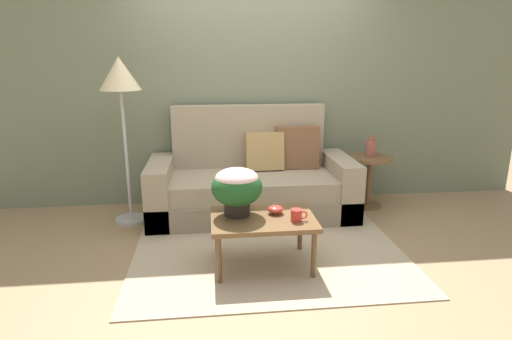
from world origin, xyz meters
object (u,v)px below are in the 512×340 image
(table_vase, at_px, (371,148))
(floor_lamp, at_px, (120,85))
(potted_plant, at_px, (237,187))
(snack_bowl, at_px, (275,209))
(side_table, at_px, (369,172))
(coffee_table, at_px, (263,222))
(coffee_mug, at_px, (297,215))
(couch, at_px, (253,183))

(table_vase, bearing_deg, floor_lamp, -176.29)
(potted_plant, bearing_deg, snack_bowl, -2.03)
(potted_plant, distance_m, table_vase, 1.94)
(side_table, xyz_separation_m, potted_plant, (-1.53, -1.17, 0.26))
(coffee_table, distance_m, coffee_mug, 0.28)
(snack_bowl, bearing_deg, table_vase, 44.24)
(couch, relative_size, coffee_table, 2.60)
(side_table, bearing_deg, snack_bowl, -136.17)
(coffee_table, distance_m, potted_plant, 0.35)
(side_table, height_order, coffee_mug, side_table)
(couch, height_order, potted_plant, couch)
(side_table, bearing_deg, floor_lamp, -176.70)
(coffee_table, height_order, floor_lamp, floor_lamp)
(potted_plant, bearing_deg, floor_lamp, 134.80)
(couch, height_order, snack_bowl, couch)
(couch, relative_size, potted_plant, 5.28)
(side_table, xyz_separation_m, floor_lamp, (-2.55, -0.15, 0.97))
(floor_lamp, bearing_deg, side_table, 3.30)
(floor_lamp, bearing_deg, table_vase, 3.71)
(coffee_mug, relative_size, snack_bowl, 1.02)
(couch, xyz_separation_m, coffee_table, (-0.05, -1.19, 0.04))
(coffee_table, height_order, coffee_mug, coffee_mug)
(side_table, xyz_separation_m, snack_bowl, (-1.23, -1.18, 0.06))
(coffee_mug, xyz_separation_m, snack_bowl, (-0.14, 0.17, -0.01))
(coffee_mug, bearing_deg, coffee_table, 155.80)
(couch, distance_m, table_vase, 1.34)
(side_table, xyz_separation_m, table_vase, (0.00, 0.02, 0.27))
(floor_lamp, xyz_separation_m, snack_bowl, (1.32, -1.03, -0.91))
(couch, distance_m, snack_bowl, 1.14)
(snack_bowl, bearing_deg, couch, 93.12)
(coffee_mug, relative_size, table_vase, 0.55)
(potted_plant, distance_m, coffee_mug, 0.51)
(coffee_mug, bearing_deg, potted_plant, 157.66)
(potted_plant, height_order, snack_bowl, potted_plant)
(couch, height_order, coffee_table, couch)
(couch, xyz_separation_m, snack_bowl, (0.06, -1.13, 0.12))
(potted_plant, bearing_deg, coffee_table, -19.95)
(potted_plant, height_order, table_vase, table_vase)
(floor_lamp, distance_m, snack_bowl, 1.91)
(floor_lamp, relative_size, snack_bowl, 12.87)
(table_vase, bearing_deg, coffee_table, -136.77)
(potted_plant, xyz_separation_m, table_vase, (1.53, 1.19, 0.01))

